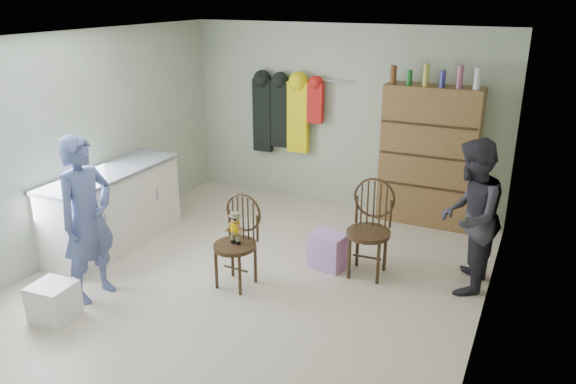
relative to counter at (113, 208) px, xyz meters
The scene contains 11 objects.
ground_plane 2.01m from the counter, ahead, with size 5.00×5.00×0.00m, color beige.
room_walls 2.30m from the counter, 15.25° to the left, with size 5.00×5.00×5.00m.
counter is the anchor object (origin of this frame).
plastic_tub 1.64m from the counter, 68.67° to the right, with size 0.37×0.35×0.35m, color white.
chair_front 1.83m from the counter, ahead, with size 0.45×0.45×0.97m.
chair_far 3.03m from the counter, 11.87° to the left, with size 0.49×0.49×1.05m.
striped_bag 2.60m from the counter, 12.31° to the left, with size 0.37×0.29×0.39m, color pink.
person_left 1.24m from the counter, 58.18° to the right, with size 0.60×0.40×1.65m, color #4E5A90.
person_right 4.03m from the counter, 10.23° to the left, with size 0.77×0.60×1.58m, color #2D2B33.
dresser 3.96m from the counter, 35.69° to the left, with size 1.20×0.39×2.07m.
coat_rack 2.74m from the counter, 64.76° to the left, with size 1.42×0.12×1.09m.
Camera 1 is at (2.56, -4.70, 2.91)m, focal length 35.00 mm.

